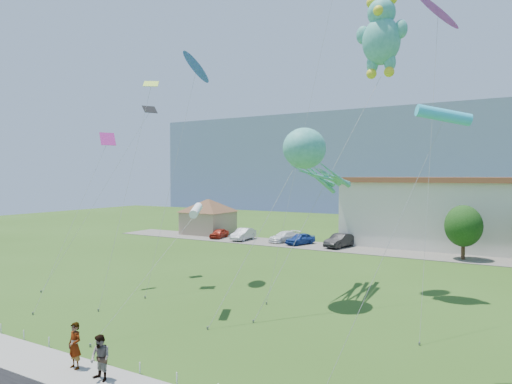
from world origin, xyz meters
TOP-DOWN VIEW (x-y plane):
  - ground at (0.00, 0.00)m, footprint 160.00×160.00m
  - sidewalk at (0.00, -2.75)m, footprint 80.00×2.50m
  - parking_strip at (0.00, 35.00)m, footprint 70.00×6.00m
  - hill_ridge at (0.00, 120.00)m, footprint 160.00×50.00m
  - pavilion at (-24.00, 38.00)m, footprint 9.20×9.20m
  - rope_fence at (0.00, -1.30)m, footprint 26.05×0.05m
  - tree_near at (10.00, 34.00)m, footprint 3.60×3.60m
  - pedestrian_left at (-1.65, -2.44)m, footprint 0.75×0.53m
  - pedestrian_right at (0.23, -2.71)m, footprint 0.96×0.78m
  - parked_car_red at (-19.94, 34.86)m, footprint 1.95×3.80m
  - parked_car_silver at (-16.15, 34.88)m, footprint 1.85×4.61m
  - parked_car_white at (-10.75, 35.96)m, footprint 3.20×4.89m
  - parked_car_blue at (-8.12, 35.01)m, footprint 2.89×4.34m
  - parked_car_black at (-3.25, 35.33)m, footprint 2.52×4.95m
  - octopus_kite at (2.68, 13.03)m, footprint 3.87×13.69m
  - teddy_bear_kite at (6.34, 16.40)m, footprint 6.40×10.71m
  - small_kite_purple at (10.34, 13.92)m, footprint 1.80×6.82m
  - small_kite_black at (-12.59, 12.45)m, footprint 3.25×9.22m
  - small_kite_white at (-2.26, 6.77)m, footprint 1.33×8.28m
  - small_kite_cyan at (11.96, 4.62)m, footprint 3.97×4.92m
  - small_kite_yellow at (-9.35, 10.00)m, footprint 2.72×7.67m
  - small_kite_pink at (-11.84, 7.97)m, footprint 2.27×8.02m
  - small_kite_blue at (-7.42, 13.54)m, footprint 1.80×6.79m

SIDE VIEW (x-z plane):
  - ground at x=0.00m, z-range 0.00..0.00m
  - parking_strip at x=0.00m, z-range 0.00..0.06m
  - sidewalk at x=0.00m, z-range 0.00..0.10m
  - rope_fence at x=0.00m, z-range 0.00..0.50m
  - parked_car_red at x=-19.94m, z-range 0.06..1.30m
  - parked_car_white at x=-10.75m, z-range 0.06..1.38m
  - parked_car_blue at x=-8.12m, z-range 0.06..1.43m
  - parked_car_silver at x=-16.15m, z-range 0.06..1.55m
  - parked_car_black at x=-3.25m, z-range 0.06..1.62m
  - pedestrian_right at x=0.23m, z-range 0.10..1.94m
  - pedestrian_left at x=-1.65m, z-range 0.10..2.07m
  - pavilion at x=-24.00m, z-range 0.52..5.52m
  - tree_near at x=10.00m, z-range 0.65..6.12m
  - small_kite_white at x=-2.26m, z-range 2.86..9.55m
  - octopus_kite at x=2.68m, z-range 3.68..15.13m
  - small_kite_pink at x=-11.84m, z-range 4.03..15.57m
  - small_kite_cyan at x=11.96m, z-range 5.09..16.33m
  - small_kite_black at x=-12.59m, z-range 4.90..19.25m
  - hill_ridge at x=0.00m, z-range 0.00..25.00m
  - small_kite_yellow at x=-9.35m, z-range 5.39..21.16m
  - small_kite_blue at x=-7.42m, z-range 7.71..25.29m
  - small_kite_purple at x=10.34m, z-range 8.30..27.16m
  - teddy_bear_kite at x=6.34m, z-range 7.68..28.34m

